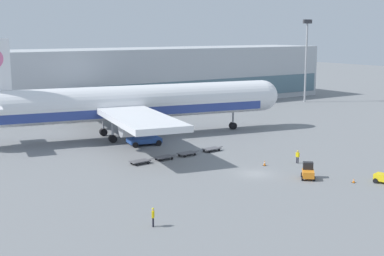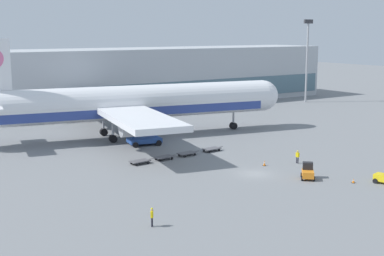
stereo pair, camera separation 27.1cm
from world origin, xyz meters
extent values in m
plane|color=slate|center=(0.00, 0.00, 0.00)|extent=(400.00, 400.00, 0.00)
cube|color=#B2B7BC|center=(26.41, 65.61, 7.00)|extent=(90.00, 18.00, 14.00)
cube|color=slate|center=(26.41, 56.51, 3.85)|extent=(88.20, 0.20, 4.90)
cylinder|color=#9EA0A5|center=(57.26, 47.11, 10.02)|extent=(0.50, 0.50, 20.05)
cube|color=#333338|center=(57.26, 47.11, 20.55)|extent=(2.80, 0.50, 1.00)
cylinder|color=white|center=(-1.93, 30.45, 6.10)|extent=(52.16, 15.50, 5.80)
cube|color=#2D428E|center=(-1.93, 30.45, 4.79)|extent=(48.05, 14.60, 1.45)
sphere|color=white|center=(23.60, 25.55, 6.10)|extent=(5.68, 5.68, 5.68)
cube|color=white|center=(-4.49, 30.94, 5.38)|extent=(16.90, 48.65, 0.90)
cylinder|color=#9EA0A5|center=(-6.39, 21.04, 3.58)|extent=(4.65, 3.54, 2.80)
cylinder|color=#9EA0A5|center=(-2.59, 40.84, 3.58)|extent=(4.65, 3.54, 2.80)
cylinder|color=#9EA0A5|center=(17.47, 26.72, 2.65)|extent=(0.36, 0.36, 4.00)
cylinder|color=black|center=(17.47, 26.72, 0.65)|extent=(1.45, 1.13, 1.30)
cylinder|color=#9EA0A5|center=(-6.62, 28.09, 2.65)|extent=(0.36, 0.36, 4.00)
cylinder|color=black|center=(-6.62, 28.09, 0.65)|extent=(1.45, 1.13, 1.30)
cylinder|color=#9EA0A5|center=(-5.42, 34.38, 2.65)|extent=(0.36, 0.36, 4.00)
cylinder|color=black|center=(-5.42, 34.38, 0.65)|extent=(1.45, 1.13, 1.30)
cube|color=#284C99|center=(-3.20, 23.63, 0.80)|extent=(5.67, 3.93, 0.70)
cube|color=#B2B2B7|center=(-3.20, 23.63, 4.23)|extent=(5.39, 3.73, 0.30)
cube|color=yellow|center=(-3.20, 23.63, 4.78)|extent=(5.39, 3.73, 0.08)
cube|color=#284C99|center=(-3.20, 23.63, 2.69)|extent=(4.21, 0.96, 3.21)
cube|color=#284C99|center=(-3.20, 23.63, 2.69)|extent=(4.21, 0.96, 3.21)
cylinder|color=black|center=(-1.00, 24.74, 0.45)|extent=(0.95, 0.52, 0.90)
cylinder|color=black|center=(-1.56, 21.79, 0.45)|extent=(0.95, 0.52, 0.90)
cylinder|color=black|center=(-4.83, 25.47, 0.45)|extent=(0.95, 0.52, 0.90)
cylinder|color=black|center=(-5.39, 22.53, 0.45)|extent=(0.95, 0.52, 0.90)
cube|color=yellow|center=(10.06, -12.08, 0.70)|extent=(1.88, 2.56, 0.80)
cylinder|color=black|center=(10.56, -11.13, 0.30)|extent=(0.37, 0.64, 0.60)
cylinder|color=black|center=(9.20, -11.45, 0.30)|extent=(0.37, 0.64, 0.60)
cube|color=orange|center=(3.79, -5.58, 0.70)|extent=(2.59, 2.64, 0.80)
cube|color=black|center=(4.23, -5.10, 1.55)|extent=(1.52, 1.50, 0.90)
cube|color=black|center=(4.62, -4.67, 0.42)|extent=(1.03, 0.97, 0.24)
cylinder|color=black|center=(3.82, -4.51, 0.30)|extent=(0.58, 0.60, 0.60)
cylinder|color=black|center=(4.85, -5.46, 0.30)|extent=(0.58, 0.60, 0.60)
cylinder|color=black|center=(2.73, -5.70, 0.30)|extent=(0.58, 0.60, 0.60)
cylinder|color=black|center=(3.76, -6.65, 0.30)|extent=(0.58, 0.60, 0.60)
cube|color=#56565B|center=(-9.84, 12.86, 0.42)|extent=(2.92, 1.75, 0.12)
cube|color=#56565B|center=(-8.00, 13.02, 0.42)|extent=(0.90, 0.16, 0.08)
cylinder|color=black|center=(-8.92, 13.58, 0.18)|extent=(0.37, 0.18, 0.36)
cylinder|color=black|center=(-8.81, 12.31, 0.18)|extent=(0.37, 0.18, 0.36)
cylinder|color=black|center=(-10.87, 13.40, 0.18)|extent=(0.37, 0.18, 0.36)
cylinder|color=black|center=(-10.76, 12.13, 0.18)|extent=(0.37, 0.18, 0.36)
cube|color=#56565B|center=(-5.78, 13.15, 0.42)|extent=(2.92, 1.75, 0.12)
cube|color=#56565B|center=(-3.94, 13.31, 0.42)|extent=(0.90, 0.16, 0.08)
cylinder|color=black|center=(-4.86, 13.87, 0.18)|extent=(0.37, 0.18, 0.36)
cylinder|color=black|center=(-4.75, 12.60, 0.18)|extent=(0.37, 0.18, 0.36)
cylinder|color=black|center=(-6.81, 13.69, 0.18)|extent=(0.37, 0.18, 0.36)
cylinder|color=black|center=(-6.70, 12.42, 0.18)|extent=(0.37, 0.18, 0.36)
cube|color=#56565B|center=(-1.68, 13.41, 0.42)|extent=(2.92, 1.75, 0.12)
cube|color=#56565B|center=(0.16, 13.58, 0.42)|extent=(0.90, 0.16, 0.08)
cylinder|color=black|center=(-0.77, 14.13, 0.18)|extent=(0.37, 0.18, 0.36)
cylinder|color=black|center=(-0.65, 12.86, 0.18)|extent=(0.37, 0.18, 0.36)
cylinder|color=black|center=(-2.72, 13.96, 0.18)|extent=(0.37, 0.18, 0.36)
cylinder|color=black|center=(-2.60, 12.69, 0.18)|extent=(0.37, 0.18, 0.36)
cube|color=#56565B|center=(3.09, 13.79, 0.42)|extent=(2.92, 1.75, 0.12)
cube|color=#56565B|center=(4.94, 13.96, 0.42)|extent=(0.90, 0.16, 0.08)
cylinder|color=black|center=(4.01, 14.52, 0.18)|extent=(0.37, 0.18, 0.36)
cylinder|color=black|center=(4.13, 13.25, 0.18)|extent=(0.37, 0.18, 0.36)
cylinder|color=black|center=(2.06, 14.34, 0.18)|extent=(0.37, 0.18, 0.36)
cylinder|color=black|center=(2.17, 13.07, 0.18)|extent=(0.37, 0.18, 0.36)
cylinder|color=black|center=(-20.30, -9.01, 0.44)|extent=(0.14, 0.14, 0.89)
cylinder|color=black|center=(-20.43, -9.17, 0.44)|extent=(0.14, 0.14, 0.89)
cube|color=yellow|center=(-20.37, -9.09, 1.22)|extent=(0.40, 0.42, 0.67)
cylinder|color=yellow|center=(-20.21, -8.91, 1.25)|extent=(0.09, 0.09, 0.60)
cylinder|color=yellow|center=(-20.52, -9.28, 1.25)|extent=(0.09, 0.09, 0.60)
sphere|color=#DBB28E|center=(-20.37, -9.09, 1.67)|extent=(0.24, 0.24, 0.24)
sphere|color=yellow|center=(-20.37, -9.09, 1.74)|extent=(0.23, 0.23, 0.23)
cylinder|color=black|center=(8.57, 0.90, 0.44)|extent=(0.14, 0.14, 0.88)
cylinder|color=black|center=(8.50, 1.08, 0.44)|extent=(0.14, 0.14, 0.88)
cube|color=yellow|center=(8.53, 0.99, 1.21)|extent=(0.33, 0.41, 0.66)
cylinder|color=yellow|center=(8.62, 0.77, 1.25)|extent=(0.09, 0.09, 0.60)
cylinder|color=yellow|center=(8.45, 1.21, 1.25)|extent=(0.09, 0.09, 0.60)
sphere|color=tan|center=(8.53, 0.99, 1.66)|extent=(0.24, 0.24, 0.24)
sphere|color=yellow|center=(8.53, 0.99, 1.73)|extent=(0.23, 0.23, 0.23)
cube|color=black|center=(7.16, -9.85, 0.02)|extent=(0.40, 0.40, 0.04)
cone|color=orange|center=(7.16, -9.85, 0.29)|extent=(0.32, 0.32, 0.51)
cylinder|color=white|center=(7.16, -9.85, 0.32)|extent=(0.19, 0.19, 0.07)
cube|color=black|center=(3.83, 2.50, 0.02)|extent=(0.40, 0.40, 0.04)
cone|color=orange|center=(3.83, 2.50, 0.39)|extent=(0.32, 0.32, 0.69)
cylinder|color=white|center=(3.83, 2.50, 0.42)|extent=(0.19, 0.19, 0.10)
camera|label=1|loc=(-44.02, -50.66, 18.05)|focal=50.00mm
camera|label=2|loc=(-43.80, -50.81, 18.05)|focal=50.00mm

